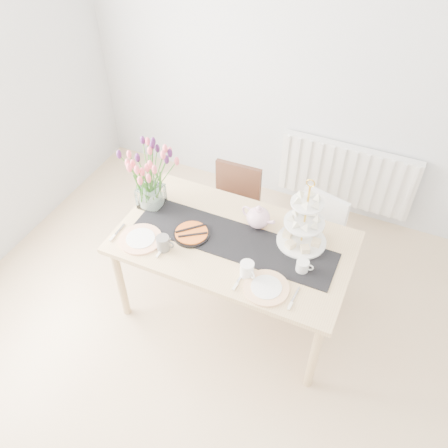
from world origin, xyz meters
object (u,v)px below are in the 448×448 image
at_px(chair_brown, 233,204).
at_px(cake_stand, 303,228).
at_px(chair_white, 315,233).
at_px(mug_white, 247,269).
at_px(plate_left, 141,239).
at_px(mug_grey, 163,243).
at_px(tulip_vase, 147,169).
at_px(radiator, 346,175).
at_px(teapot, 258,218).
at_px(cream_jug, 302,266).
at_px(dining_table, 234,248).
at_px(plate_right, 266,288).
at_px(tart_tin, 192,234).

bearing_deg(chair_brown, cake_stand, -35.82).
bearing_deg(chair_white, mug_white, -90.40).
bearing_deg(plate_left, cake_stand, 23.01).
bearing_deg(mug_grey, tulip_vase, 123.15).
xyz_separation_m(radiator, chair_white, (-0.05, -0.80, -0.01)).
relative_size(teapot, cream_jug, 3.21).
relative_size(radiator, chair_brown, 1.53).
height_order(radiator, mug_grey, mug_grey).
xyz_separation_m(radiator, cream_jug, (0.02, -1.49, 0.34)).
bearing_deg(tulip_vase, chair_white, 25.46).
height_order(cake_stand, plate_left, cake_stand).
height_order(chair_brown, cream_jug, cream_jug).
bearing_deg(chair_white, plate_left, -124.16).
bearing_deg(plate_left, chair_white, 41.00).
height_order(dining_table, tulip_vase, tulip_vase).
relative_size(chair_white, tulip_vase, 1.25).
relative_size(radiator, chair_white, 1.58).
xyz_separation_m(dining_table, tulip_vase, (-0.69, 0.09, 0.41)).
xyz_separation_m(mug_white, plate_right, (0.15, -0.05, -0.05)).
height_order(chair_white, plate_left, plate_left).
bearing_deg(dining_table, tart_tin, -165.45).
distance_m(cake_stand, cream_jug, 0.27).
distance_m(chair_white, tulip_vase, 1.40).
distance_m(chair_white, tart_tin, 1.05).
bearing_deg(chair_brown, tart_tin, -91.79).
distance_m(cake_stand, teapot, 0.33).
height_order(tulip_vase, mug_white, tulip_vase).
bearing_deg(chair_brown, plate_right, -57.98).
distance_m(dining_table, plate_right, 0.46).
bearing_deg(mug_white, cream_jug, 61.61).
distance_m(cream_jug, plate_right, 0.28).
xyz_separation_m(chair_white, tart_tin, (-0.71, -0.70, 0.33)).
relative_size(tulip_vase, cream_jug, 7.39).
height_order(dining_table, mug_white, mug_white).
relative_size(radiator, tart_tin, 4.76).
distance_m(chair_white, teapot, 0.67).
xyz_separation_m(radiator, mug_grey, (-0.87, -1.68, 0.35)).
bearing_deg(dining_table, plate_left, -156.23).
relative_size(chair_brown, teapot, 2.98).
height_order(chair_white, mug_white, mug_white).
distance_m(dining_table, tulip_vase, 0.81).
relative_size(chair_brown, cake_stand, 1.60).
bearing_deg(cake_stand, teapot, 175.09).
xyz_separation_m(cream_jug, tart_tin, (-0.78, -0.01, -0.03)).
relative_size(chair_white, plate_left, 2.59).
height_order(cake_stand, teapot, cake_stand).
relative_size(dining_table, chair_white, 2.11).
distance_m(dining_table, tart_tin, 0.31).
xyz_separation_m(tulip_vase, plate_left, (0.11, -0.34, -0.32)).
bearing_deg(chair_white, cream_jug, -69.22).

